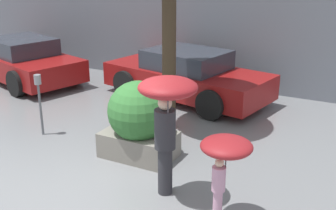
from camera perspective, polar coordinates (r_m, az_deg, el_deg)
name	(u,v)px	position (r m, az deg, el deg)	size (l,w,h in m)	color
ground_plane	(79,187)	(7.15, -12.02, -10.77)	(40.00, 40.00, 0.00)	slate
planter_box	(138,121)	(7.73, -4.03, -2.13)	(1.35, 1.12, 1.46)	gray
person_adult	(167,108)	(6.13, -0.16, -0.37)	(0.87, 0.87, 1.93)	#2D2D33
person_child	(225,153)	(5.78, 7.74, -6.51)	(0.72, 0.72, 1.25)	#D199B7
parked_car_near	(187,76)	(11.04, 2.53, 3.97)	(4.65, 2.67, 1.29)	maroon
parked_car_far	(23,61)	(13.43, -19.10, 5.70)	(4.54, 2.93, 1.29)	maroon
parking_meter	(39,92)	(9.00, -17.10, 1.67)	(0.14, 0.14, 1.30)	#595B60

